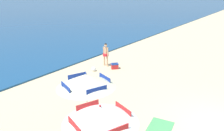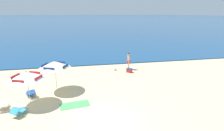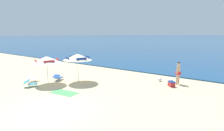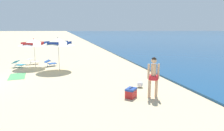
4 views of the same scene
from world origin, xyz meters
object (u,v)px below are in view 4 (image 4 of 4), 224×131
Objects in this scene: lounge_chair_beside_umbrella at (19,64)px; person_standing_near_shore at (153,74)px; cooler_box at (131,93)px; beach_umbrella_striped_main at (34,43)px; beach_ball at (140,84)px; beach_towel at (17,76)px; beach_umbrella_striped_second at (58,42)px; lounge_chair_facing_sea at (33,61)px; lounge_chair_under_umbrella at (50,63)px.

lounge_chair_beside_umbrella is 10.83m from person_standing_near_shore.
beach_umbrella_striped_main is at bearing -148.76° from cooler_box.
beach_ball is (-1.22, 0.91, -0.05)m from cooler_box.
beach_umbrella_striped_main reaches higher than beach_towel.
beach_umbrella_striped_main is at bearing -139.45° from beach_ball.
lounge_chair_beside_umbrella is 1.72× the size of cooler_box.
cooler_box reaches higher than beach_ball.
lounge_chair_beside_umbrella is at bearing -170.24° from beach_towel.
lounge_chair_facing_sea is at bearing -143.18° from beach_umbrella_striped_second.
beach_umbrella_striped_second is at bearing 22.86° from lounge_chair_under_umbrella.
cooler_box is at bearing 29.04° from lounge_chair_facing_sea.
cooler_box is at bearing 36.20° from lounge_chair_beside_umbrella.
beach_ball is 0.17× the size of beach_towel.
lounge_chair_facing_sea is at bearing -164.57° from beach_umbrella_striped_main.
beach_ball is (8.08, 6.07, -0.13)m from lounge_chair_facing_sea.
lounge_chair_beside_umbrella is at bearing -135.25° from beach_ball.
beach_towel is at bearing -14.32° from beach_umbrella_striped_main.
cooler_box is (8.17, 5.98, -0.07)m from lounge_chair_beside_umbrella.
person_standing_near_shore is at bearing -0.59° from beach_ball.
lounge_chair_under_umbrella reaches higher than beach_towel.
cooler_box is (9.29, 5.16, -0.08)m from lounge_chair_facing_sea.
lounge_chair_beside_umbrella reaches higher than cooler_box.
beach_umbrella_striped_main is 3.18× the size of lounge_chair_facing_sea.
beach_umbrella_striped_main is 9.86m from person_standing_near_shore.
person_standing_near_shore is 0.94× the size of beach_towel.
beach_umbrella_striped_main reaches higher than lounge_chair_under_umbrella.
beach_umbrella_striped_second reaches higher than lounge_chair_facing_sea.
beach_umbrella_striped_main is 1.20× the size of beach_umbrella_striped_second.
person_standing_near_shore reaches higher than lounge_chair_under_umbrella.
beach_umbrella_striped_second is 2.40× the size of lounge_chair_under_umbrella.
lounge_chair_beside_umbrella reaches higher than beach_ball.
beach_umbrella_striped_second is at bearing 59.45° from lounge_chair_beside_umbrella.
cooler_box is 1.96× the size of beach_ball.
person_standing_near_shore is at bearing 32.62° from lounge_chair_facing_sea.
beach_towel is (-3.92, -6.37, -0.15)m from beach_ball.
beach_umbrella_striped_second is at bearing -154.90° from cooler_box.
lounge_chair_beside_umbrella is 9.79m from beach_ball.
lounge_chair_facing_sea is 11.26m from person_standing_near_shore.
beach_umbrella_striped_second is 7.72m from person_standing_near_shore.
lounge_chair_under_umbrella is at bearing -150.82° from person_standing_near_shore.
beach_umbrella_striped_second is 2.35× the size of lounge_chair_beside_umbrella.
lounge_chair_facing_sea is 0.54× the size of person_standing_near_shore.
beach_ball is at bearing 44.75° from lounge_chair_beside_umbrella.
beach_ball is at bearing 143.14° from cooler_box.
lounge_chair_beside_umbrella is at bearing -104.59° from beach_umbrella_striped_main.
lounge_chair_under_umbrella is at bearing -157.14° from beach_umbrella_striped_second.
beach_umbrella_striped_main is 8.89m from beach_ball.
person_standing_near_shore is (6.58, 3.90, -1.00)m from beach_umbrella_striped_second.
beach_ball is at bearing 33.99° from lounge_chair_under_umbrella.
beach_ball is (5.19, 3.91, -1.82)m from beach_umbrella_striped_second.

